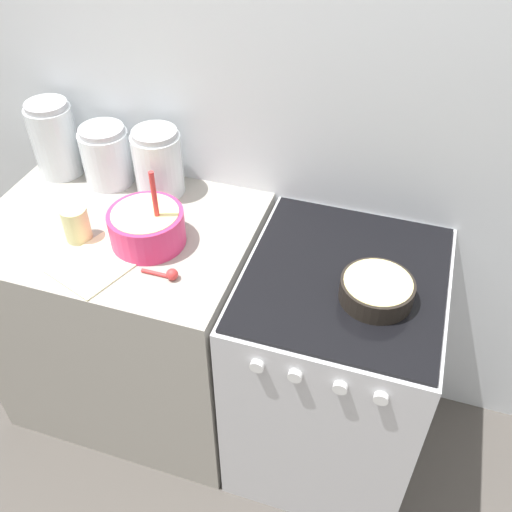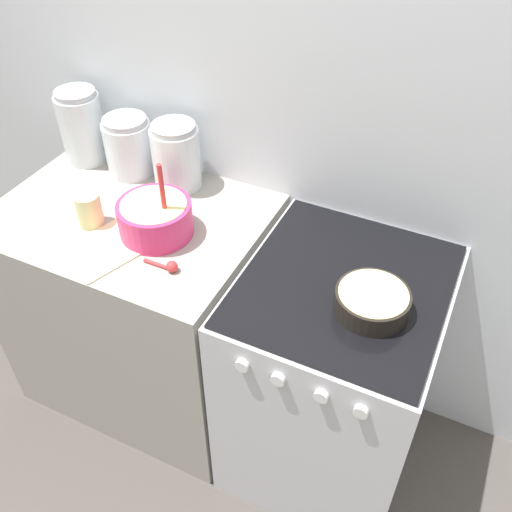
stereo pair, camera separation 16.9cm
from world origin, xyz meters
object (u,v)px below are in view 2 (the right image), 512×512
at_px(mixing_bowl, 155,217).
at_px(storage_jar_right, 176,160).
at_px(baking_pan, 372,301).
at_px(tin_can, 89,210).
at_px(storage_jar_middle, 129,149).
at_px(storage_jar_left, 83,131).
at_px(stove, 332,376).

relative_size(mixing_bowl, storage_jar_right, 1.14).
distance_m(baking_pan, tin_can, 0.95).
bearing_deg(storage_jar_middle, storage_jar_left, -180.00).
height_order(stove, storage_jar_right, storage_jar_right).
relative_size(baking_pan, storage_jar_left, 0.76).
bearing_deg(storage_jar_right, storage_jar_left, 180.00).
xyz_separation_m(baking_pan, tin_can, (-0.95, -0.02, 0.02)).
distance_m(storage_jar_middle, storage_jar_right, 0.20).
relative_size(storage_jar_middle, storage_jar_right, 0.90).
distance_m(baking_pan, storage_jar_right, 0.87).
bearing_deg(tin_can, storage_jar_left, 129.44).
xyz_separation_m(storage_jar_right, tin_can, (-0.14, -0.32, -0.04)).
relative_size(storage_jar_left, storage_jar_middle, 1.28).
distance_m(mixing_bowl, tin_can, 0.23).
bearing_deg(tin_can, mixing_bowl, 13.35).
relative_size(baking_pan, tin_can, 1.82).
bearing_deg(stove, storage_jar_left, 168.28).
height_order(storage_jar_left, storage_jar_middle, storage_jar_left).
height_order(stove, baking_pan, baking_pan).
distance_m(storage_jar_left, storage_jar_middle, 0.20).
distance_m(mixing_bowl, storage_jar_right, 0.29).
bearing_deg(tin_can, stove, 6.18).
bearing_deg(stove, tin_can, -173.82).
height_order(baking_pan, storage_jar_left, storage_jar_left).
xyz_separation_m(stove, storage_jar_left, (-1.12, 0.23, 0.57)).
distance_m(stove, baking_pan, 0.50).
bearing_deg(storage_jar_left, tin_can, -50.56).
height_order(stove, storage_jar_left, storage_jar_left).
height_order(stove, tin_can, tin_can).
height_order(storage_jar_middle, tin_can, storage_jar_middle).
xyz_separation_m(mixing_bowl, baking_pan, (0.73, -0.03, -0.03)).
distance_m(storage_jar_right, tin_can, 0.35).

